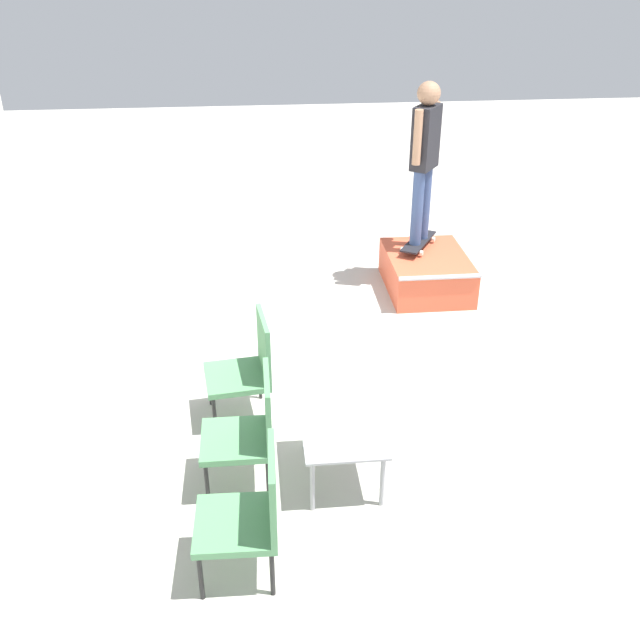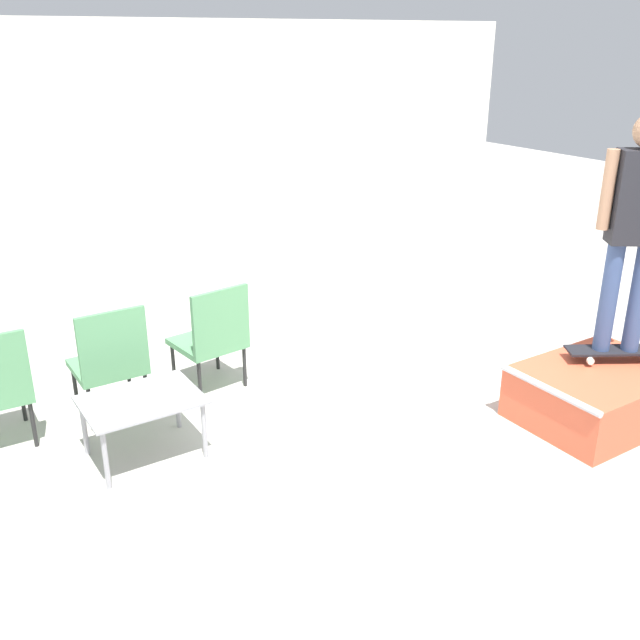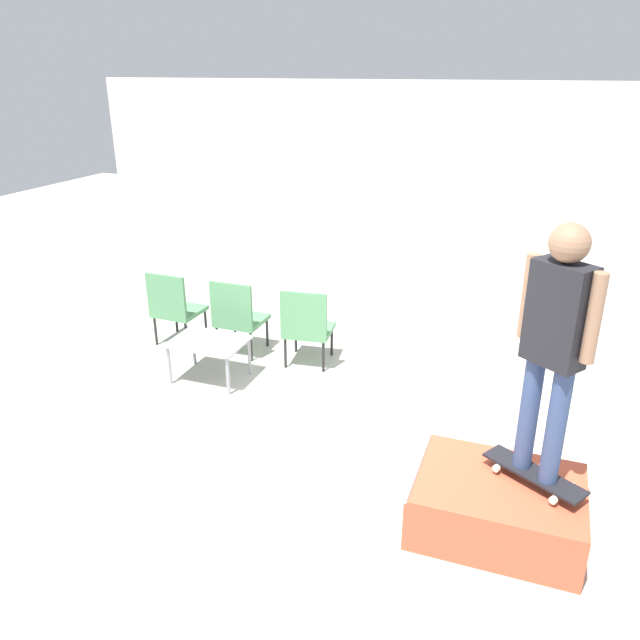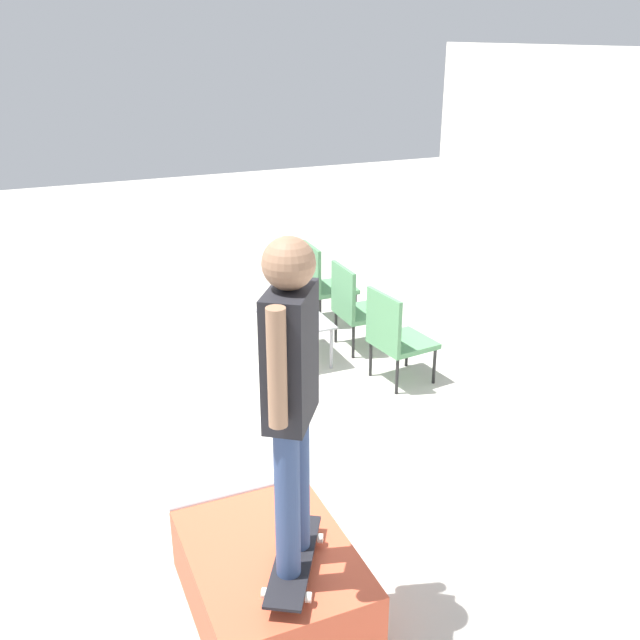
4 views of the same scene
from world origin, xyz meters
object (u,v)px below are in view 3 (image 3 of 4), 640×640
Objects in this scene: skate_ramp_box at (496,505)px; coffee_table at (209,345)px; person_skater at (555,334)px; patio_chair_right at (307,325)px; patio_chair_left at (174,306)px; skateboard_on_ramp at (534,474)px; patio_chair_center at (238,315)px.

coffee_table is at bearing 156.20° from skate_ramp_box.
person_skater reaches higher than patio_chair_right.
coffee_table is 1.10m from patio_chair_left.
person_skater is (0.22, 0.06, 1.37)m from skate_ramp_box.
person_skater is at bearing 134.49° from patio_chair_right.
skate_ramp_box is at bearing -133.76° from skateboard_on_ramp.
patio_chair_right reaches higher than coffee_table.
patio_chair_left is at bearing -174.58° from skateboard_on_ramp.
skateboard_on_ramp is 0.80× the size of patio_chair_center.
skateboard_on_ramp is at bearing 149.46° from patio_chair_center.
skateboard_on_ramp is 1.08m from person_skater.
patio_chair_right is (1.72, 0.00, 0.00)m from patio_chair_left.
person_skater is at bearing 30.83° from skateboard_on_ramp.
patio_chair_left and patio_chair_center have the same top height.
skate_ramp_box is at bearing 131.01° from patio_chair_right.
skate_ramp_box is at bearing -129.42° from person_skater.
skate_ramp_box is 0.68× the size of person_skater.
person_skater reaches higher than skateboard_on_ramp.
skateboard_on_ramp is 0.92× the size of coffee_table.
coffee_table reaches higher than skate_ramp_box.
skateboard_on_ramp is 0.41× the size of person_skater.
person_skater reaches higher than coffee_table.
skate_ramp_box is 0.37m from skateboard_on_ramp.
patio_chair_left reaches higher than coffee_table.
coffee_table is at bearing -170.66° from skateboard_on_ramp.
patio_chair_center is at bearing -178.39° from patio_chair_left.
person_skater is 4.81m from patio_chair_left.
patio_chair_right is (0.86, 0.68, 0.10)m from coffee_table.
coffee_table is (-3.38, 1.33, -1.18)m from person_skater.
skate_ramp_box is 1.31× the size of patio_chair_left.
patio_chair_center reaches higher than skate_ramp_box.
person_skater reaches higher than skate_ramp_box.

